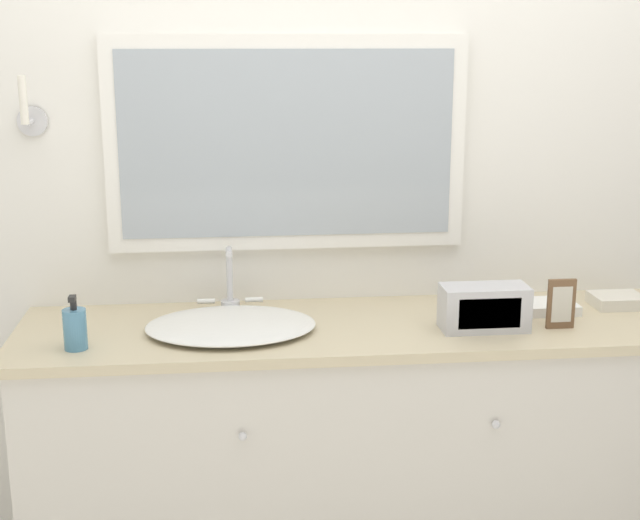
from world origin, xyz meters
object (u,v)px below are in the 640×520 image
object	(u,v)px
soap_bottle	(75,328)
picture_frame	(561,304)
appliance_box	(484,308)
sink_basin	(231,324)

from	to	relation	value
soap_bottle	picture_frame	bearing A→B (deg)	1.35
soap_bottle	picture_frame	size ratio (longest dim) A/B	1.04
soap_bottle	appliance_box	world-z (taller)	soap_bottle
sink_basin	appliance_box	xyz separation A→B (m)	(0.74, -0.07, 0.05)
sink_basin	picture_frame	size ratio (longest dim) A/B	3.32
picture_frame	soap_bottle	bearing A→B (deg)	-178.65
soap_bottle	sink_basin	bearing A→B (deg)	15.39
soap_bottle	picture_frame	distance (m)	1.39
sink_basin	appliance_box	bearing A→B (deg)	-5.50
sink_basin	soap_bottle	world-z (taller)	sink_basin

